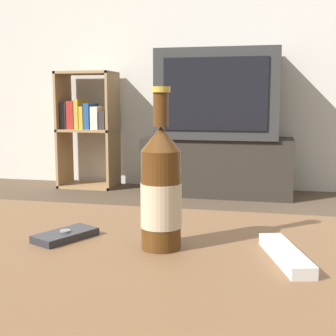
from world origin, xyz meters
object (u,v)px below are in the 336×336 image
object	(u,v)px
television	(219,94)
tv_stand	(218,166)
beer_bottle	(161,190)
cell_phone	(65,235)
remote_control	(285,255)
bookshelf	(87,124)

from	to	relation	value
television	tv_stand	bearing A→B (deg)	90.00
beer_bottle	cell_phone	bearing A→B (deg)	175.97
remote_control	beer_bottle	bearing A→B (deg)	158.34
bookshelf	remote_control	size ratio (longest dim) A/B	4.96
television	remote_control	world-z (taller)	television
remote_control	bookshelf	bearing A→B (deg)	101.64
tv_stand	beer_bottle	bearing A→B (deg)	-85.46
television	remote_control	distance (m)	2.73
cell_phone	beer_bottle	bearing A→B (deg)	22.10
bookshelf	cell_phone	bearing A→B (deg)	-68.28
television	cell_phone	xyz separation A→B (m)	(0.02, -2.65, -0.29)
bookshelf	cell_phone	xyz separation A→B (m)	(1.09, -2.73, -0.06)
beer_bottle	bookshelf	bearing A→B (deg)	114.98
bookshelf	television	bearing A→B (deg)	-4.19
tv_stand	remote_control	bearing A→B (deg)	-80.98
tv_stand	television	bearing A→B (deg)	-90.00
tv_stand	television	xyz separation A→B (m)	(0.00, -0.00, 0.53)
bookshelf	beer_bottle	world-z (taller)	bookshelf
tv_stand	bookshelf	distance (m)	1.11
beer_bottle	remote_control	xyz separation A→B (m)	(0.21, -0.02, -0.10)
bookshelf	beer_bottle	distance (m)	3.03
remote_control	television	bearing A→B (deg)	82.28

